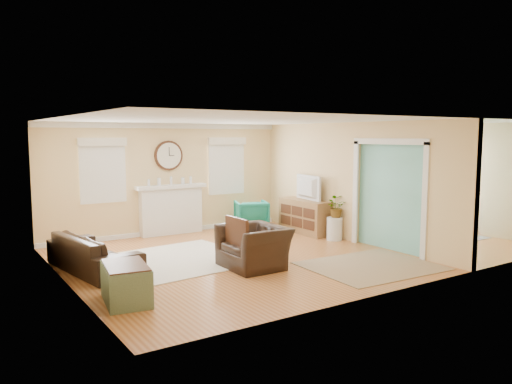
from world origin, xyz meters
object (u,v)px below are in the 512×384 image
green_chair (251,215)px  dining_table (401,219)px  eames_chair (254,247)px  credenza (305,216)px  sofa (94,253)px

green_chair → dining_table: green_chair is taller
eames_chair → dining_table: (4.65, 0.70, -0.03)m
eames_chair → credenza: (2.72, 1.95, 0.03)m
sofa → credenza: (5.14, 0.62, 0.09)m
green_chair → dining_table: size_ratio=0.41×
green_chair → credenza: (0.82, -1.10, 0.04)m
green_chair → dining_table: 3.62m
sofa → dining_table: bearing=-104.3°
sofa → credenza: bearing=-92.3°
sofa → eames_chair: 2.77m
sofa → green_chair: green_chair is taller
credenza → dining_table: credenza is taller
eames_chair → credenza: 3.35m
sofa → eames_chair: eames_chair is taller
sofa → credenza: 5.18m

